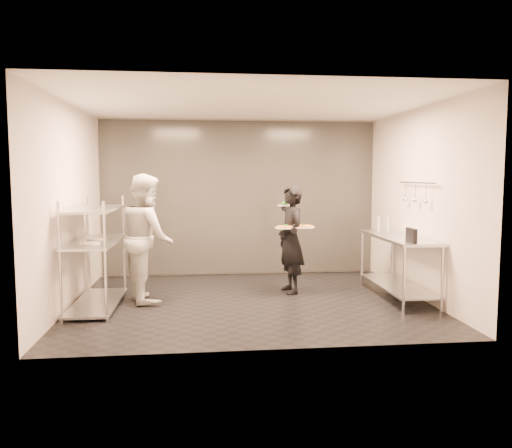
{
  "coord_description": "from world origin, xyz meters",
  "views": [
    {
      "loc": [
        -0.7,
        -6.99,
        1.81
      ],
      "look_at": [
        0.09,
        0.19,
        1.1
      ],
      "focal_mm": 35.0,
      "sensor_mm": 36.0,
      "label": 1
    }
  ],
  "objects": [
    {
      "name": "salad_plate",
      "position": [
        0.62,
        0.76,
        1.35
      ],
      "size": [
        0.25,
        0.25,
        0.07
      ],
      "color": "white",
      "rests_on": "waiter"
    },
    {
      "name": "waiter",
      "position": [
        0.67,
        0.49,
        0.83
      ],
      "size": [
        0.5,
        0.66,
        1.65
      ],
      "primitive_type": "imported",
      "rotation": [
        0.0,
        0.0,
        -1.39
      ],
      "color": "black",
      "rests_on": "ground"
    },
    {
      "name": "chef",
      "position": [
        -1.48,
        0.26,
        0.92
      ],
      "size": [
        0.93,
        1.06,
        1.83
      ],
      "primitive_type": "imported",
      "rotation": [
        0.0,
        0.0,
        1.88
      ],
      "color": "silver",
      "rests_on": "ground"
    },
    {
      "name": "prep_counter",
      "position": [
        2.18,
        0.0,
        0.63
      ],
      "size": [
        0.6,
        1.8,
        0.92
      ],
      "color": "silver",
      "rests_on": "ground"
    },
    {
      "name": "bottle_green",
      "position": [
        2.17,
        0.77,
        1.03
      ],
      "size": [
        0.06,
        0.06,
        0.23
      ],
      "primitive_type": "cylinder",
      "color": "gray",
      "rests_on": "prep_counter"
    },
    {
      "name": "utensil_rail",
      "position": [
        2.43,
        -0.0,
        1.55
      ],
      "size": [
        0.07,
        1.2,
        0.31
      ],
      "color": "silver",
      "rests_on": "room_shell"
    },
    {
      "name": "pizza_plate_near",
      "position": [
        0.55,
        0.32,
        1.04
      ],
      "size": [
        0.32,
        0.32,
        0.05
      ],
      "color": "white",
      "rests_on": "waiter"
    },
    {
      "name": "pos_monitor",
      "position": [
        2.06,
        -0.72,
        1.02
      ],
      "size": [
        0.06,
        0.27,
        0.19
      ],
      "primitive_type": "cube",
      "rotation": [
        0.0,
        0.0,
        -0.02
      ],
      "color": "black",
      "rests_on": "prep_counter"
    },
    {
      "name": "pass_rack",
      "position": [
        -2.15,
        -0.0,
        0.77
      ],
      "size": [
        0.6,
        1.6,
        1.5
      ],
      "color": "silver",
      "rests_on": "ground"
    },
    {
      "name": "room_shell",
      "position": [
        0.0,
        1.18,
        1.4
      ],
      "size": [
        5.0,
        4.0,
        2.8
      ],
      "color": "black",
      "rests_on": "ground"
    },
    {
      "name": "bottle_clear",
      "position": [
        2.28,
        0.66,
        1.03
      ],
      "size": [
        0.07,
        0.07,
        0.23
      ],
      "primitive_type": "cylinder",
      "color": "gray",
      "rests_on": "prep_counter"
    },
    {
      "name": "pizza_plate_far",
      "position": [
        0.83,
        0.32,
        1.04
      ],
      "size": [
        0.33,
        0.33,
        0.05
      ],
      "color": "white",
      "rests_on": "waiter"
    },
    {
      "name": "bottle_dark",
      "position": [
        2.18,
        0.8,
        1.02
      ],
      "size": [
        0.06,
        0.06,
        0.2
      ],
      "primitive_type": "cylinder",
      "color": "black",
      "rests_on": "prep_counter"
    }
  ]
}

